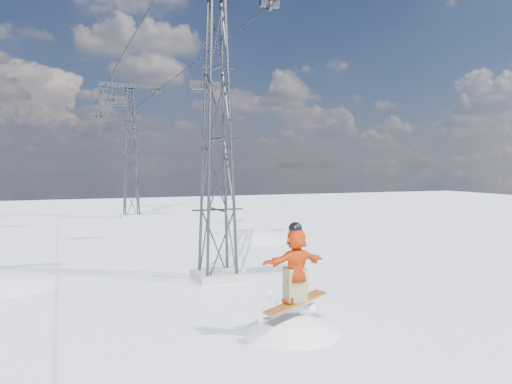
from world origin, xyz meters
The scene contains 7 objects.
ground centered at (0.00, 0.00, 0.00)m, with size 120.00×120.00×0.00m, color white.
lift_tower_near centered at (0.80, 8.00, 5.47)m, with size 5.20×1.80×11.43m.
lift_tower_far centered at (0.80, 33.00, 5.47)m, with size 5.20×1.80×11.43m.
haul_cables centered at (0.80, 19.50, 10.85)m, with size 4.46×51.00×0.06m.
lift_chair_mid centered at (3.00, 17.26, 9.03)m, with size 1.84×0.53×2.28m.
lift_chair_far centered at (-1.40, 25.55, 9.05)m, with size 1.81×0.52×2.25m.
lift_chair_extra centered at (-1.40, 36.60, 8.94)m, with size 1.93×0.55×2.39m.
Camera 1 is at (-4.94, -10.62, 4.46)m, focal length 35.00 mm.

